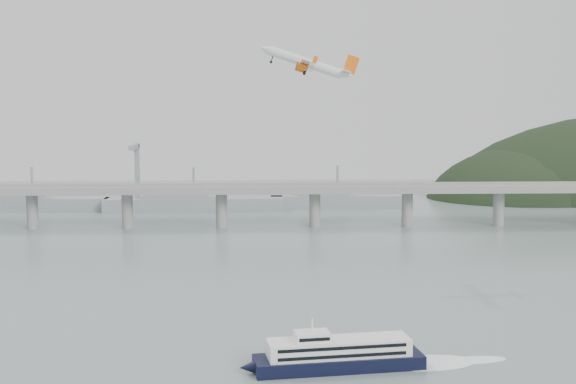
{
  "coord_description": "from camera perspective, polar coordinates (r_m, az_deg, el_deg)",
  "views": [
    {
      "loc": [
        -10.18,
        -208.07,
        66.93
      ],
      "look_at": [
        0.0,
        55.0,
        36.0
      ],
      "focal_mm": 48.0,
      "sensor_mm": 36.0,
      "label": 1
    }
  ],
  "objects": [
    {
      "name": "ferry",
      "position": [
        198.31,
        3.78,
        -11.93
      ],
      "size": [
        70.52,
        18.99,
        13.32
      ],
      "rotation": [
        0.0,
        0.0,
        0.14
      ],
      "color": "black",
      "rests_on": "ground"
    },
    {
      "name": "distant_fleet",
      "position": [
        498.63,
        -19.13,
        -0.66
      ],
      "size": [
        453.0,
        60.9,
        40.0
      ],
      "color": "gray",
      "rests_on": "ground"
    },
    {
      "name": "airliner",
      "position": [
        292.53,
        1.45,
        9.51
      ],
      "size": [
        38.61,
        34.82,
        14.81
      ],
      "rotation": [
        0.05,
        -0.32,
        3.1
      ],
      "color": "silver",
      "rests_on": "ground"
    },
    {
      "name": "bridge",
      "position": [
        411.13,
        -0.94,
        -0.18
      ],
      "size": [
        800.0,
        22.0,
        23.9
      ],
      "color": "gray",
      "rests_on": "ground"
    },
    {
      "name": "ground",
      "position": [
        218.8,
        0.57,
        -11.11
      ],
      "size": [
        900.0,
        900.0,
        0.0
      ],
      "primitive_type": "plane",
      "color": "slate",
      "rests_on": "ground"
    }
  ]
}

